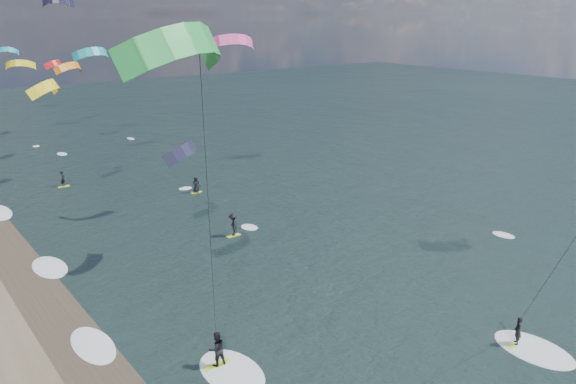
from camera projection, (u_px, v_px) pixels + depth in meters
kitesurfer_near_b at (210, 176)px, 19.15m from camera, size 7.20×8.90×16.45m
far_kitesurfers at (193, 206)px, 47.11m from camera, size 10.51×22.07×1.80m
bg_kite_field at (64, 56)px, 60.35m from camera, size 15.43×72.46×10.76m
shoreline_surf at (105, 343)px, 28.94m from camera, size 2.40×79.40×0.11m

